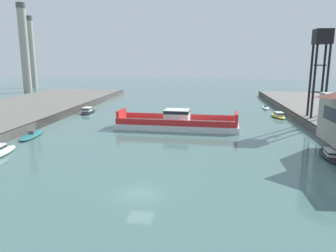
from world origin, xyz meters
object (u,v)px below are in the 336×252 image
Objects in this scene: moored_boat_near_left at (88,111)px; moored_boat_mid_right at (278,115)px; smokestack_distant_a at (31,50)px; moored_boat_near_right at (31,135)px; smokestack_distant_b at (24,46)px; moored_boat_far_left at (265,108)px; moored_boat_mid_left at (332,154)px; crane_tower at (321,50)px; chain_ferry at (177,123)px.

moored_boat_near_left reaches higher than moored_boat_mid_right.
moored_boat_near_right is at bearing -61.09° from smokestack_distant_a.
smokestack_distant_b is (9.53, -21.63, 0.97)m from smokestack_distant_a.
smokestack_distant_a reaches higher than moored_boat_mid_right.
moored_boat_near_right is at bearing -59.62° from smokestack_distant_b.
moored_boat_far_left is at bearing 15.46° from moored_boat_near_left.
smokestack_distant_a is 23.66m from smokestack_distant_b.
moored_boat_mid_right is 1.33× the size of moored_boat_far_left.
moored_boat_far_left is at bearing -21.34° from smokestack_distant_b.
moored_boat_mid_left reaches higher than moored_boat_far_left.
moored_boat_far_left is 0.31× the size of crane_tower.
moored_boat_mid_left is 0.24× the size of smokestack_distant_b.
crane_tower is (51.24, 16.33, 14.43)m from moored_boat_near_right.
chain_ferry reaches higher than moored_boat_mid_left.
chain_ferry is 28.01m from moored_boat_near_left.
smokestack_distant_a is at bearing 143.27° from crane_tower.
chain_ferry is 0.68× the size of smokestack_distant_b.
moored_boat_mid_left is at bearing -89.15° from moored_boat_mid_right.
moored_boat_near_left is 65.13m from smokestack_distant_b.
smokestack_distant_b is (-92.95, 54.84, 3.42)m from crane_tower.
crane_tower is 0.50× the size of smokestack_distant_b.
moored_boat_mid_left is (46.28, -6.51, 0.21)m from moored_boat_near_right.
chain_ferry is 1.38× the size of crane_tower.
moored_boat_near_right is 51.82m from moored_boat_mid_right.
moored_boat_far_left is at bearing 39.44° from moored_boat_near_right.
chain_ferry is at bearing -146.10° from moored_boat_mid_right.
moored_boat_mid_right is at bearing 33.90° from chain_ferry.
moored_boat_near_left is 0.24× the size of smokestack_distant_b.
moored_boat_mid_left is at bearing -8.00° from moored_boat_near_right.
chain_ferry is 25.88m from moored_boat_near_right.
moored_boat_mid_left is at bearing -102.25° from crane_tower.
moored_boat_far_left is at bearing 91.38° from moored_boat_mid_left.
smokestack_distant_a reaches higher than moored_boat_mid_left.
moored_boat_far_left is (21.19, 27.65, -0.87)m from chain_ferry.
moored_boat_mid_right reaches higher than moored_boat_mid_left.
chain_ferry is 2.75× the size of moored_boat_near_right.
chain_ferry is 2.84× the size of moored_boat_mid_left.
moored_boat_mid_right is (-0.46, 30.69, 0.01)m from moored_boat_mid_left.
moored_boat_mid_right is 0.20× the size of smokestack_distant_b.
smokestack_distant_a is at bearing 132.13° from chain_ferry.
moored_boat_far_left is at bearing 106.05° from crane_tower.
smokestack_distant_b reaches higher than moored_boat_mid_left.
smokestack_distant_b is at bearing 132.42° from moored_boat_near_left.
smokestack_distant_a reaches higher than moored_boat_far_left.
moored_boat_mid_left is 1.58× the size of moored_boat_far_left.
smokestack_distant_b reaches higher than moored_boat_far_left.
crane_tower is 107.98m from smokestack_distant_b.
moored_boat_near_right is at bearing -140.56° from moored_boat_far_left.
moored_boat_near_left is 45.23m from moored_boat_mid_right.
smokestack_distant_b reaches higher than crane_tower.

